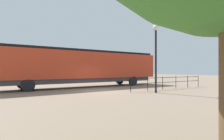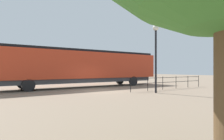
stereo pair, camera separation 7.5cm
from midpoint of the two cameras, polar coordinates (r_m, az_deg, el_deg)
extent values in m
plane|color=#84705B|center=(17.09, -3.09, -6.21)|extent=(120.00, 120.00, 0.00)
cube|color=red|center=(20.73, -8.36, 1.42)|extent=(3.01, 18.18, 2.74)
cube|color=black|center=(25.00, 7.70, 0.22)|extent=(2.89, 2.85, 1.91)
cube|color=black|center=(20.82, -8.36, 5.52)|extent=(2.71, 17.45, 0.24)
cube|color=#38383D|center=(20.75, -8.36, -2.98)|extent=(2.71, 16.72, 0.45)
cylinder|color=black|center=(24.92, 2.44, -3.01)|extent=(0.30, 1.10, 1.10)
cylinder|color=black|center=(22.80, 6.48, -3.28)|extent=(0.30, 1.10, 1.10)
cylinder|color=black|center=(20.33, -25.07, -3.67)|extent=(0.30, 1.10, 1.10)
cylinder|color=black|center=(17.66, -23.71, -4.21)|extent=(0.30, 1.10, 1.10)
cylinder|color=black|center=(15.74, 13.14, 2.60)|extent=(0.16, 0.16, 5.12)
sphere|color=silver|center=(16.09, 13.14, 12.28)|extent=(0.49, 0.49, 0.49)
cube|color=black|center=(19.30, 17.00, -2.15)|extent=(0.04, 9.80, 0.04)
cube|color=black|center=(19.32, 17.00, -3.49)|extent=(0.04, 9.80, 0.04)
cylinder|color=black|center=(15.83, 5.71, -4.47)|extent=(0.05, 0.05, 1.23)
cylinder|color=black|center=(17.15, 10.78, -4.13)|extent=(0.05, 0.05, 1.23)
cylinder|color=black|center=(18.58, 15.09, -3.82)|extent=(0.05, 0.05, 1.23)
cylinder|color=black|center=(20.09, 18.77, -3.53)|extent=(0.05, 0.05, 1.23)
cylinder|color=black|center=(21.68, 21.91, -3.28)|extent=(0.05, 0.05, 1.23)
cylinder|color=black|center=(23.33, 24.62, -3.05)|extent=(0.05, 0.05, 1.23)
camera|label=1|loc=(0.04, -89.87, 0.00)|focal=30.47mm
camera|label=2|loc=(0.04, 90.13, 0.00)|focal=30.47mm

